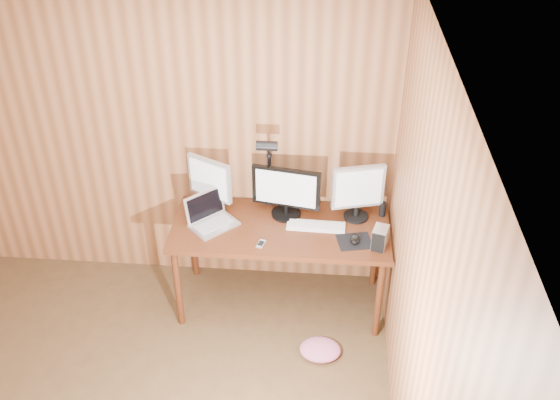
# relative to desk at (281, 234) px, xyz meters

# --- Properties ---
(room_shell) EXTENTS (4.00, 4.00, 4.00)m
(room_shell) POSITION_rel_desk_xyz_m (-0.93, -1.70, 0.62)
(room_shell) COLOR #4F361E
(room_shell) RESTS_ON ground
(desk) EXTENTS (1.60, 0.70, 0.75)m
(desk) POSITION_rel_desk_xyz_m (0.00, 0.00, 0.00)
(desk) COLOR #4B210F
(desk) RESTS_ON floor
(monitor_center) EXTENTS (0.51, 0.22, 0.40)m
(monitor_center) POSITION_rel_desk_xyz_m (0.03, 0.08, 0.33)
(monitor_center) COLOR black
(monitor_center) RESTS_ON desk
(monitor_left) EXTENTS (0.35, 0.20, 0.42)m
(monitor_left) POSITION_rel_desk_xyz_m (-0.55, 0.13, 0.35)
(monitor_left) COLOR black
(monitor_left) RESTS_ON desk
(monitor_right) EXTENTS (0.39, 0.18, 0.44)m
(monitor_right) POSITION_rel_desk_xyz_m (0.55, 0.09, 0.36)
(monitor_right) COLOR black
(monitor_right) RESTS_ON desk
(laptop) EXTENTS (0.41, 0.41, 0.23)m
(laptop) POSITION_rel_desk_xyz_m (-0.52, -0.07, 0.18)
(laptop) COLOR silver
(laptop) RESTS_ON desk
(keyboard) EXTENTS (0.43, 0.14, 0.02)m
(keyboard) POSITION_rel_desk_xyz_m (0.26, -0.06, 0.13)
(keyboard) COLOR white
(keyboard) RESTS_ON desk
(mousepad) EXTENTS (0.28, 0.24, 0.00)m
(mousepad) POSITION_rel_desk_xyz_m (0.54, -0.21, 0.12)
(mousepad) COLOR black
(mousepad) RESTS_ON desk
(mouse) EXTENTS (0.08, 0.12, 0.04)m
(mouse) POSITION_rel_desk_xyz_m (0.54, -0.21, 0.14)
(mouse) COLOR black
(mouse) RESTS_ON mousepad
(hard_drive) EXTENTS (0.13, 0.16, 0.16)m
(hard_drive) POSITION_rel_desk_xyz_m (0.71, -0.25, 0.20)
(hard_drive) COLOR silver
(hard_drive) RESTS_ON desk
(phone) EXTENTS (0.07, 0.10, 0.01)m
(phone) POSITION_rel_desk_xyz_m (-0.12, -0.30, 0.13)
(phone) COLOR silver
(phone) RESTS_ON desk
(speaker) EXTENTS (0.05, 0.05, 0.12)m
(speaker) POSITION_rel_desk_xyz_m (0.75, 0.13, 0.18)
(speaker) COLOR black
(speaker) RESTS_ON desk
(desk_lamp) EXTENTS (0.15, 0.22, 0.66)m
(desk_lamp) POSITION_rel_desk_xyz_m (-0.11, 0.15, 0.53)
(desk_lamp) COLOR black
(desk_lamp) RESTS_ON desk
(fabric_pile) EXTENTS (0.34, 0.29, 0.10)m
(fabric_pile) POSITION_rel_desk_xyz_m (0.33, -0.60, -0.58)
(fabric_pile) COLOR #C35E81
(fabric_pile) RESTS_ON floor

